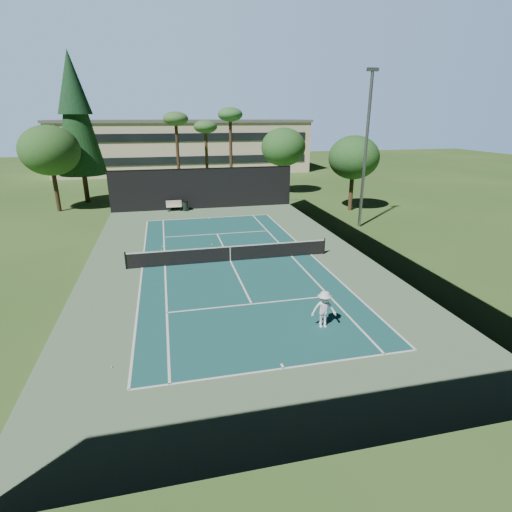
# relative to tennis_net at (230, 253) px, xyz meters

# --- Properties ---
(ground) EXTENTS (160.00, 160.00, 0.00)m
(ground) POSITION_rel_tennis_net_xyz_m (0.00, 0.00, -0.56)
(ground) COLOR #335821
(ground) RESTS_ON ground
(apron_slab) EXTENTS (18.00, 32.00, 0.01)m
(apron_slab) POSITION_rel_tennis_net_xyz_m (0.00, 0.00, -0.55)
(apron_slab) COLOR #5A7954
(apron_slab) RESTS_ON ground
(court_surface) EXTENTS (10.97, 23.77, 0.01)m
(court_surface) POSITION_rel_tennis_net_xyz_m (0.00, 0.00, -0.55)
(court_surface) COLOR #195150
(court_surface) RESTS_ON ground
(court_lines) EXTENTS (11.07, 23.87, 0.01)m
(court_lines) POSITION_rel_tennis_net_xyz_m (0.00, 0.00, -0.54)
(court_lines) COLOR white
(court_lines) RESTS_ON ground
(tennis_net) EXTENTS (12.90, 0.10, 1.10)m
(tennis_net) POSITION_rel_tennis_net_xyz_m (0.00, 0.00, 0.00)
(tennis_net) COLOR black
(tennis_net) RESTS_ON ground
(fence) EXTENTS (18.04, 32.05, 4.03)m
(fence) POSITION_rel_tennis_net_xyz_m (0.00, 0.06, 1.45)
(fence) COLOR black
(fence) RESTS_ON ground
(player) EXTENTS (1.20, 0.82, 1.71)m
(player) POSITION_rel_tennis_net_xyz_m (2.60, -9.28, 0.30)
(player) COLOR white
(player) RESTS_ON ground
(tennis_ball_a) EXTENTS (0.07, 0.07, 0.07)m
(tennis_ball_a) POSITION_rel_tennis_net_xyz_m (-6.17, -10.39, -0.52)
(tennis_ball_a) COLOR #D3E433
(tennis_ball_a) RESTS_ON ground
(tennis_ball_b) EXTENTS (0.07, 0.07, 0.07)m
(tennis_ball_b) POSITION_rel_tennis_net_xyz_m (-4.23, 4.01, -0.52)
(tennis_ball_b) COLOR #D0F036
(tennis_ball_b) RESTS_ON ground
(tennis_ball_c) EXTENTS (0.08, 0.08, 0.08)m
(tennis_ball_c) POSITION_rel_tennis_net_xyz_m (-0.74, 3.71, -0.52)
(tennis_ball_c) COLOR #D9EC35
(tennis_ball_c) RESTS_ON ground
(tennis_ball_d) EXTENTS (0.07, 0.07, 0.07)m
(tennis_ball_d) POSITION_rel_tennis_net_xyz_m (-4.32, 3.27, -0.52)
(tennis_ball_d) COLOR #C6E935
(tennis_ball_d) RESTS_ON ground
(park_bench) EXTENTS (1.50, 0.45, 1.02)m
(park_bench) POSITION_rel_tennis_net_xyz_m (-3.01, 15.53, -0.01)
(park_bench) COLOR beige
(park_bench) RESTS_ON ground
(trash_bin) EXTENTS (0.56, 0.56, 0.95)m
(trash_bin) POSITION_rel_tennis_net_xyz_m (-1.91, 15.30, -0.08)
(trash_bin) COLOR black
(trash_bin) RESTS_ON ground
(pine_tree) EXTENTS (4.80, 4.80, 15.00)m
(pine_tree) POSITION_rel_tennis_net_xyz_m (-12.00, 22.00, 9.00)
(pine_tree) COLOR #412C1C
(pine_tree) RESTS_ON ground
(palm_a) EXTENTS (2.80, 2.80, 9.32)m
(palm_a) POSITION_rel_tennis_net_xyz_m (-2.00, 24.00, 7.63)
(palm_a) COLOR #402B1B
(palm_a) RESTS_ON ground
(palm_b) EXTENTS (2.80, 2.80, 8.42)m
(palm_b) POSITION_rel_tennis_net_xyz_m (1.50, 26.00, 6.80)
(palm_b) COLOR #45331D
(palm_b) RESTS_ON ground
(palm_c) EXTENTS (2.80, 2.80, 9.77)m
(palm_c) POSITION_rel_tennis_net_xyz_m (4.00, 23.00, 8.05)
(palm_c) COLOR #482E1F
(palm_c) RESTS_ON ground
(decid_tree_a) EXTENTS (5.12, 5.12, 7.62)m
(decid_tree_a) POSITION_rel_tennis_net_xyz_m (10.00, 22.00, 4.86)
(decid_tree_a) COLOR #47321E
(decid_tree_a) RESTS_ON ground
(decid_tree_b) EXTENTS (4.80, 4.80, 7.14)m
(decid_tree_b) POSITION_rel_tennis_net_xyz_m (14.00, 12.00, 4.52)
(decid_tree_b) COLOR #4E3621
(decid_tree_b) RESTS_ON ground
(decid_tree_c) EXTENTS (5.44, 5.44, 8.09)m
(decid_tree_c) POSITION_rel_tennis_net_xyz_m (-14.00, 18.00, 5.21)
(decid_tree_c) COLOR #412D1B
(decid_tree_c) RESTS_ON ground
(campus_building) EXTENTS (40.50, 12.50, 8.30)m
(campus_building) POSITION_rel_tennis_net_xyz_m (0.00, 45.98, 3.65)
(campus_building) COLOR beige
(campus_building) RESTS_ON ground
(light_pole) EXTENTS (0.90, 0.25, 12.22)m
(light_pole) POSITION_rel_tennis_net_xyz_m (12.00, 6.00, 5.90)
(light_pole) COLOR gray
(light_pole) RESTS_ON ground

